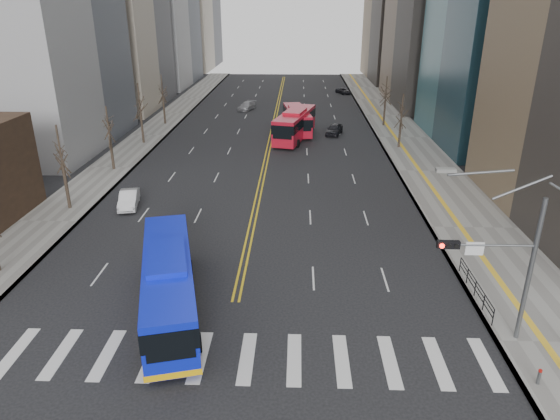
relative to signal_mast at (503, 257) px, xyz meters
name	(u,v)px	position (x,y,z in m)	size (l,w,h in m)	color
ground	(224,357)	(-13.77, -2.00, -4.86)	(220.00, 220.00, 0.00)	black
sidewalk_right	(403,138)	(3.73, 43.00, -4.78)	(7.00, 130.00, 0.15)	slate
sidewalk_left	(149,135)	(-30.27, 43.00, -4.78)	(5.00, 130.00, 0.15)	slate
crosswalk	(223,357)	(-13.77, -2.00, -4.85)	(26.70, 4.00, 0.01)	silver
centerline	(274,121)	(-13.77, 53.00, -4.85)	(0.55, 100.00, 0.01)	gold
signal_mast	(503,257)	(0.00, 0.00, 0.00)	(5.37, 0.37, 9.39)	slate
pedestrian_railing	(476,286)	(0.53, 4.00, -4.03)	(0.06, 6.06, 1.02)	black
bollards	(558,358)	(2.50, -2.16, -4.30)	(2.87, 3.17, 0.78)	slate
street_trees	(201,116)	(-20.94, 32.55, 0.02)	(35.20, 47.20, 7.60)	black
blue_bus	(169,282)	(-17.35, 2.00, -2.95)	(5.74, 12.81, 3.64)	#0E1FDB
red_bus_near	(297,118)	(-10.35, 45.98, -2.94)	(4.18, 11.07, 3.44)	red
red_bus_far	(295,123)	(-10.59, 41.93, -2.73)	(5.64, 12.46, 3.83)	red
car_white	(129,199)	(-24.82, 17.79, -4.16)	(1.47, 4.23, 1.39)	silver
car_dark_mid	(334,129)	(-5.24, 44.63, -4.13)	(1.73, 4.29, 1.46)	black
car_silver	(247,106)	(-18.78, 61.36, -4.19)	(1.86, 4.58, 1.33)	gray
car_dark_far	(343,91)	(-1.27, 78.47, -4.31)	(1.80, 3.90, 1.08)	black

